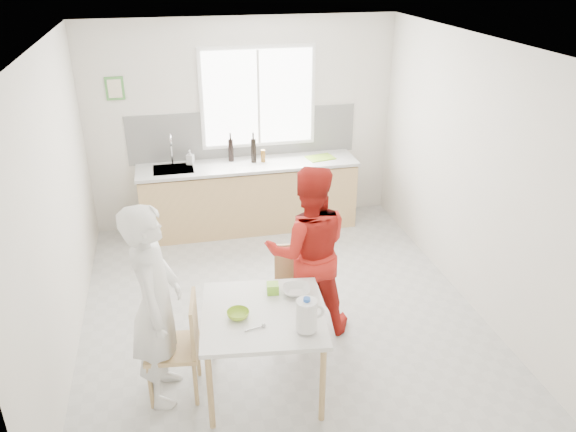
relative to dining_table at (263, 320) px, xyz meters
The scene contains 21 objects.
ground 1.35m from the dining_table, 72.02° to the left, with size 4.50×4.50×0.00m, color #B7B7B2.
room_shell 1.51m from the dining_table, 72.02° to the left, with size 4.50×4.50×4.50m.
window 3.53m from the dining_table, 80.48° to the left, with size 1.50×0.06×1.30m.
backsplash 3.41m from the dining_table, 83.88° to the left, with size 3.00×0.02×0.65m, color white.
picture_frame 3.75m from the dining_table, 109.63° to the left, with size 0.22×0.03×0.28m.
kitchen_counter 3.09m from the dining_table, 83.38° to the left, with size 2.84×0.64×1.37m.
dining_table is the anchor object (origin of this frame).
chair_left 0.70m from the dining_table, behind, with size 0.47×0.47×0.91m.
chair_far 0.91m from the dining_table, 59.56° to the left, with size 0.45×0.45×0.87m.
person_white 0.87m from the dining_table, behind, with size 0.64×0.42×1.76m, color white.
person_red 0.95m from the dining_table, 52.52° to the left, with size 0.83×0.65×1.70m, color red.
bowl_green 0.23m from the dining_table, behind, with size 0.18×0.18×0.06m, color #9AC92E.
bowl_white 0.41m from the dining_table, 32.59° to the left, with size 0.24×0.24×0.06m, color silver.
milk_jug 0.49m from the dining_table, 47.97° to the right, with size 0.22×0.16×0.28m.
green_box 0.32m from the dining_table, 63.13° to the left, with size 0.10×0.10×0.09m, color #86D731.
spoon 0.25m from the dining_table, 117.20° to the right, with size 0.01×0.01×0.16m, color #A5A5AA.
cutting_board 3.33m from the dining_table, 66.47° to the left, with size 0.35×0.25×0.01m, color #8ABF2C.
wine_bottle_a 3.14m from the dining_table, 81.88° to the left, with size 0.07×0.07×0.32m, color black.
wine_bottle_b 3.22m from the dining_table, 87.12° to the left, with size 0.07×0.07×0.30m, color black.
jar_amber 3.14m from the dining_table, 79.64° to the left, with size 0.06×0.06×0.16m, color brown.
soap_bottle 3.23m from the dining_table, 96.53° to the left, with size 0.08×0.09×0.19m, color #999999.
Camera 1 is at (-0.98, -4.83, 3.42)m, focal length 35.00 mm.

